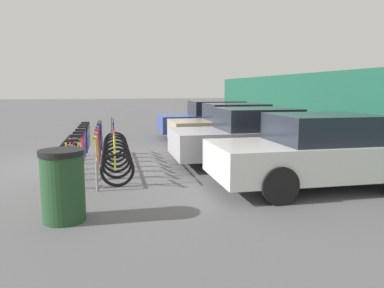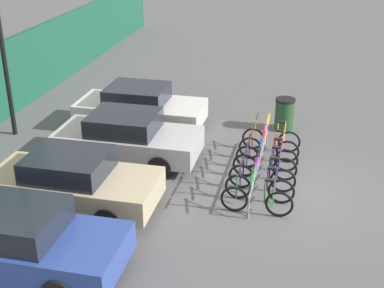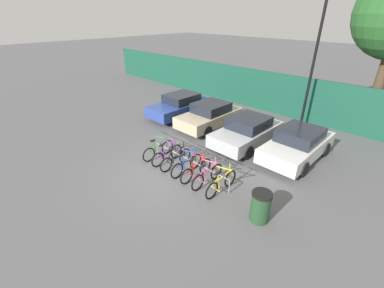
% 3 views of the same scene
% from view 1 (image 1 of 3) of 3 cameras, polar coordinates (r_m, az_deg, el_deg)
% --- Properties ---
extents(ground_plane, '(120.00, 120.00, 0.00)m').
position_cam_1_polar(ground_plane, '(9.70, -17.70, -3.09)').
color(ground_plane, '#59595B').
extents(bike_rack, '(4.14, 0.04, 0.57)m').
position_cam_1_polar(bike_rack, '(9.06, -13.89, -0.57)').
color(bike_rack, gray).
rests_on(bike_rack, ground).
extents(bicycle_green, '(0.68, 1.71, 1.05)m').
position_cam_1_polar(bicycle_green, '(10.86, -14.39, 0.27)').
color(bicycle_green, black).
rests_on(bicycle_green, ground).
extents(bicycle_purple, '(0.68, 1.71, 1.05)m').
position_cam_1_polar(bicycle_purple, '(10.26, -14.52, -0.20)').
color(bicycle_purple, black).
rests_on(bicycle_purple, ground).
extents(bicycle_black, '(0.68, 1.71, 1.05)m').
position_cam_1_polar(bicycle_black, '(9.70, -14.64, -0.69)').
color(bicycle_black, black).
rests_on(bicycle_black, ground).
extents(bicycle_blue, '(0.68, 1.71, 1.05)m').
position_cam_1_polar(bicycle_blue, '(9.07, -14.81, -1.32)').
color(bicycle_blue, black).
rests_on(bicycle_blue, ground).
extents(bicycle_red, '(0.68, 1.71, 1.05)m').
position_cam_1_polar(bicycle_red, '(8.55, -14.96, -1.92)').
color(bicycle_red, black).
rests_on(bicycle_red, ground).
extents(bicycle_pink, '(0.68, 1.71, 1.05)m').
position_cam_1_polar(bicycle_pink, '(7.98, -15.16, -2.66)').
color(bicycle_pink, black).
rests_on(bicycle_pink, ground).
extents(bicycle_yellow, '(0.68, 1.71, 1.05)m').
position_cam_1_polar(bicycle_yellow, '(7.32, -15.42, -3.66)').
color(bicycle_yellow, black).
rests_on(bicycle_yellow, ground).
extents(car_blue, '(1.91, 4.15, 1.40)m').
position_cam_1_polar(car_blue, '(14.45, 3.34, 3.76)').
color(car_blue, '#2D479E').
rests_on(car_blue, ground).
extents(car_beige, '(1.91, 3.97, 1.40)m').
position_cam_1_polar(car_beige, '(12.10, 6.28, 2.80)').
color(car_beige, '#C1B28E').
rests_on(car_beige, ground).
extents(car_silver, '(1.91, 3.98, 1.40)m').
position_cam_1_polar(car_silver, '(9.40, 9.31, 1.11)').
color(car_silver, '#B7B7BC').
rests_on(car_silver, ground).
extents(car_white, '(1.91, 4.03, 1.40)m').
position_cam_1_polar(car_white, '(7.49, 18.70, -1.10)').
color(car_white, silver).
rests_on(car_white, ground).
extents(trash_bin, '(0.63, 0.63, 1.03)m').
position_cam_1_polar(trash_bin, '(5.63, -19.07, -5.98)').
color(trash_bin, '#234728').
rests_on(trash_bin, ground).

